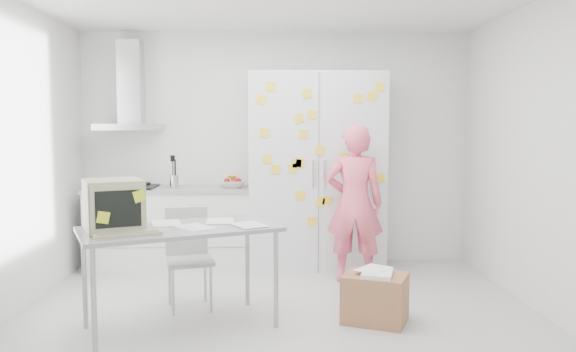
{
  "coord_description": "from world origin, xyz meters",
  "views": [
    {
      "loc": [
        -0.07,
        -4.62,
        1.6
      ],
      "look_at": [
        0.1,
        0.74,
        1.13
      ],
      "focal_mm": 35.0,
      "sensor_mm": 36.0,
      "label": 1
    }
  ],
  "objects_px": {
    "person": "(354,203)",
    "chair": "(188,251)",
    "desk": "(139,217)",
    "cardboard_box": "(375,297)"
  },
  "relations": [
    {
      "from": "person",
      "to": "chair",
      "type": "bearing_deg",
      "value": 33.18
    },
    {
      "from": "person",
      "to": "desk",
      "type": "bearing_deg",
      "value": 43.94
    },
    {
      "from": "person",
      "to": "cardboard_box",
      "type": "distance_m",
      "value": 1.38
    },
    {
      "from": "person",
      "to": "chair",
      "type": "distance_m",
      "value": 1.81
    },
    {
      "from": "person",
      "to": "chair",
      "type": "xyz_separation_m",
      "value": [
        -1.6,
        -0.79,
        -0.32
      ]
    },
    {
      "from": "chair",
      "to": "desk",
      "type": "bearing_deg",
      "value": -129.38
    },
    {
      "from": "cardboard_box",
      "to": "chair",
      "type": "bearing_deg",
      "value": 164.1
    },
    {
      "from": "person",
      "to": "chair",
      "type": "height_order",
      "value": "person"
    },
    {
      "from": "chair",
      "to": "cardboard_box",
      "type": "bearing_deg",
      "value": -31.09
    },
    {
      "from": "person",
      "to": "desk",
      "type": "relative_size",
      "value": 0.96
    }
  ]
}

